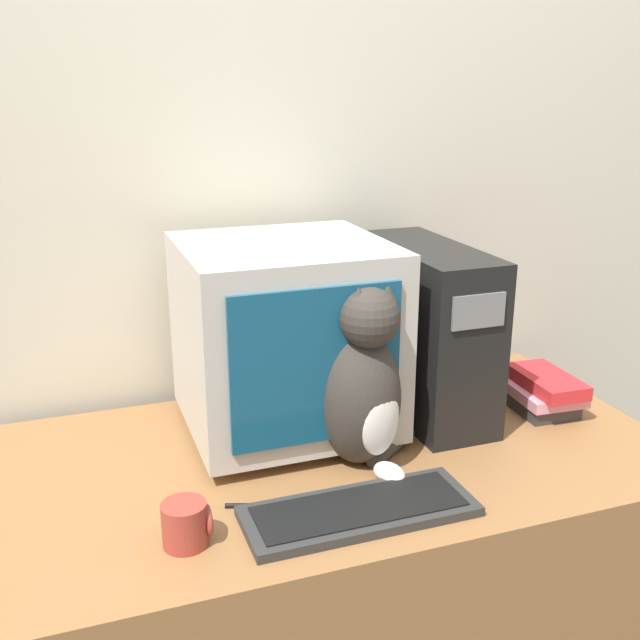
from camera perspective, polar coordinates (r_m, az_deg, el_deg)
wall_back at (r=1.88m, az=-4.11°, el=10.12°), size 7.00×0.05×2.50m
desk at (r=1.83m, az=0.65°, el=-20.37°), size 1.46×0.77×0.74m
crt_monitor at (r=1.64m, az=-2.68°, el=-1.27°), size 0.44×0.42×0.43m
computer_tower at (r=1.78m, az=8.03°, el=-0.71°), size 0.17×0.45×0.40m
keyboard at (r=1.41m, az=3.01°, el=-14.31°), size 0.43×0.16×0.02m
cat at (r=1.52m, az=3.23°, el=-5.17°), size 0.26×0.25×0.39m
book_stack at (r=1.88m, az=16.72°, el=-5.29°), size 0.15×0.21×0.09m
pen at (r=1.44m, az=-4.38°, el=-13.90°), size 0.14×0.05×0.01m
mug at (r=1.34m, az=-10.15°, el=-15.04°), size 0.08×0.08×0.08m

